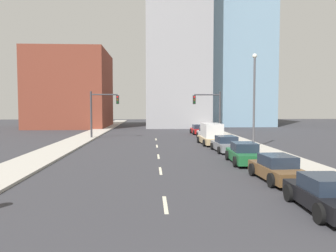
{
  "coord_description": "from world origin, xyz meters",
  "views": [
    {
      "loc": [
        -0.55,
        -4.26,
        3.97
      ],
      "look_at": [
        0.97,
        25.7,
        2.2
      ],
      "focal_mm": 35.0,
      "sensor_mm": 36.0,
      "label": 1
    }
  ],
  "objects_px": {
    "traffic_signal_left": "(99,108)",
    "sedan_white": "(206,133)",
    "sedan_gray": "(226,144)",
    "box_truck_tan": "(211,135)",
    "sedan_green": "(244,154)",
    "street_lamp": "(254,94)",
    "traffic_signal_right": "(212,108)",
    "sedan_black": "(327,195)",
    "sedan_red": "(198,130)",
    "sedan_brown": "(277,169)"
  },
  "relations": [
    {
      "from": "box_truck_tan",
      "to": "sedan_red",
      "type": "relative_size",
      "value": 1.16
    },
    {
      "from": "traffic_signal_right",
      "to": "street_lamp",
      "type": "bearing_deg",
      "value": -78.48
    },
    {
      "from": "street_lamp",
      "to": "box_truck_tan",
      "type": "xyz_separation_m",
      "value": [
        -3.48,
        3.18,
        -4.12
      ]
    },
    {
      "from": "sedan_black",
      "to": "box_truck_tan",
      "type": "bearing_deg",
      "value": 92.39
    },
    {
      "from": "sedan_green",
      "to": "street_lamp",
      "type": "bearing_deg",
      "value": 71.15
    },
    {
      "from": "traffic_signal_right",
      "to": "sedan_white",
      "type": "xyz_separation_m",
      "value": [
        -0.81,
        -0.5,
        -3.08
      ]
    },
    {
      "from": "sedan_gray",
      "to": "sedan_green",
      "type": "bearing_deg",
      "value": -92.91
    },
    {
      "from": "sedan_black",
      "to": "sedan_green",
      "type": "height_order",
      "value": "sedan_green"
    },
    {
      "from": "box_truck_tan",
      "to": "sedan_red",
      "type": "height_order",
      "value": "box_truck_tan"
    },
    {
      "from": "sedan_brown",
      "to": "sedan_green",
      "type": "bearing_deg",
      "value": 90.27
    },
    {
      "from": "sedan_gray",
      "to": "traffic_signal_left",
      "type": "bearing_deg",
      "value": 134.42
    },
    {
      "from": "traffic_signal_left",
      "to": "sedan_white",
      "type": "height_order",
      "value": "traffic_signal_left"
    },
    {
      "from": "traffic_signal_left",
      "to": "sedan_gray",
      "type": "distance_m",
      "value": 18.35
    },
    {
      "from": "sedan_gray",
      "to": "sedan_red",
      "type": "distance_m",
      "value": 18.59
    },
    {
      "from": "sedan_black",
      "to": "sedan_red",
      "type": "relative_size",
      "value": 0.94
    },
    {
      "from": "sedan_black",
      "to": "street_lamp",
      "type": "bearing_deg",
      "value": 82.03
    },
    {
      "from": "sedan_green",
      "to": "sedan_gray",
      "type": "xyz_separation_m",
      "value": [
        0.11,
        6.05,
        -0.04
      ]
    },
    {
      "from": "street_lamp",
      "to": "sedan_black",
      "type": "xyz_separation_m",
      "value": [
        -3.14,
        -18.83,
        -4.53
      ]
    },
    {
      "from": "sedan_white",
      "to": "sedan_green",
      "type": "bearing_deg",
      "value": -91.77
    },
    {
      "from": "sedan_white",
      "to": "traffic_signal_left",
      "type": "bearing_deg",
      "value": 177.25
    },
    {
      "from": "traffic_signal_right",
      "to": "sedan_white",
      "type": "distance_m",
      "value": 3.23
    },
    {
      "from": "sedan_gray",
      "to": "box_truck_tan",
      "type": "relative_size",
      "value": 0.85
    },
    {
      "from": "sedan_black",
      "to": "sedan_gray",
      "type": "relative_size",
      "value": 0.96
    },
    {
      "from": "traffic_signal_left",
      "to": "sedan_brown",
      "type": "xyz_separation_m",
      "value": [
        13.18,
        -24.01,
        -3.12
      ]
    },
    {
      "from": "traffic_signal_right",
      "to": "box_truck_tan",
      "type": "height_order",
      "value": "traffic_signal_right"
    },
    {
      "from": "street_lamp",
      "to": "sedan_brown",
      "type": "relative_size",
      "value": 1.99
    },
    {
      "from": "traffic_signal_left",
      "to": "sedan_red",
      "type": "xyz_separation_m",
      "value": [
        13.29,
        6.09,
        -3.13
      ]
    },
    {
      "from": "street_lamp",
      "to": "sedan_green",
      "type": "distance_m",
      "value": 9.96
    },
    {
      "from": "traffic_signal_right",
      "to": "sedan_white",
      "type": "bearing_deg",
      "value": -148.65
    },
    {
      "from": "sedan_green",
      "to": "sedan_red",
      "type": "relative_size",
      "value": 1.0
    },
    {
      "from": "sedan_brown",
      "to": "box_truck_tan",
      "type": "distance_m",
      "value": 16.92
    },
    {
      "from": "sedan_black",
      "to": "sedan_gray",
      "type": "distance_m",
      "value": 16.61
    },
    {
      "from": "traffic_signal_left",
      "to": "street_lamp",
      "type": "bearing_deg",
      "value": -32.37
    },
    {
      "from": "sedan_brown",
      "to": "sedan_white",
      "type": "bearing_deg",
      "value": 87.58
    },
    {
      "from": "box_truck_tan",
      "to": "sedan_white",
      "type": "height_order",
      "value": "box_truck_tan"
    },
    {
      "from": "box_truck_tan",
      "to": "sedan_red",
      "type": "bearing_deg",
      "value": 85.49
    },
    {
      "from": "traffic_signal_left",
      "to": "sedan_white",
      "type": "xyz_separation_m",
      "value": [
        13.31,
        -0.5,
        -3.08
      ]
    },
    {
      "from": "sedan_black",
      "to": "sedan_white",
      "type": "bearing_deg",
      "value": 91.03
    },
    {
      "from": "traffic_signal_left",
      "to": "sedan_red",
      "type": "bearing_deg",
      "value": 24.61
    },
    {
      "from": "street_lamp",
      "to": "sedan_green",
      "type": "bearing_deg",
      "value": -111.58
    },
    {
      "from": "sedan_gray",
      "to": "box_truck_tan",
      "type": "distance_m",
      "value": 5.43
    },
    {
      "from": "traffic_signal_right",
      "to": "street_lamp",
      "type": "xyz_separation_m",
      "value": [
        2.1,
        -10.28,
        1.4
      ]
    },
    {
      "from": "traffic_signal_left",
      "to": "traffic_signal_right",
      "type": "distance_m",
      "value": 14.13
    },
    {
      "from": "traffic_signal_left",
      "to": "sedan_brown",
      "type": "distance_m",
      "value": 27.57
    },
    {
      "from": "sedan_black",
      "to": "sedan_brown",
      "type": "xyz_separation_m",
      "value": [
        0.09,
        5.1,
        0.01
      ]
    },
    {
      "from": "street_lamp",
      "to": "sedan_gray",
      "type": "distance_m",
      "value": 5.95
    },
    {
      "from": "street_lamp",
      "to": "sedan_red",
      "type": "distance_m",
      "value": 17.24
    },
    {
      "from": "sedan_brown",
      "to": "sedan_green",
      "type": "distance_m",
      "value": 5.47
    },
    {
      "from": "sedan_gray",
      "to": "sedan_white",
      "type": "distance_m",
      "value": 12.01
    },
    {
      "from": "traffic_signal_right",
      "to": "street_lamp",
      "type": "height_order",
      "value": "street_lamp"
    }
  ]
}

